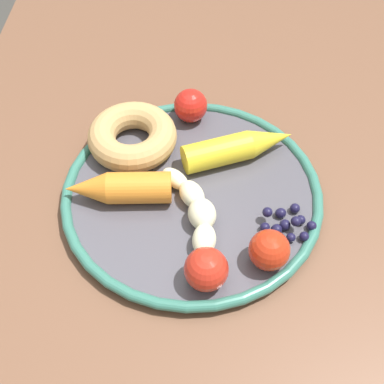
% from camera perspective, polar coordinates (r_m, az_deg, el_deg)
% --- Properties ---
extents(dining_table, '(1.01, 0.70, 0.75)m').
position_cam_1_polar(dining_table, '(0.67, 3.54, -8.69)').
color(dining_table, brown).
rests_on(dining_table, ground_plane).
extents(plate, '(0.30, 0.30, 0.02)m').
position_cam_1_polar(plate, '(0.59, 0.00, -0.18)').
color(plate, '#4C4A53').
rests_on(plate, dining_table).
extents(banana, '(0.15, 0.07, 0.03)m').
position_cam_1_polar(banana, '(0.55, 0.43, -2.72)').
color(banana, '#EAE9BD').
rests_on(banana, plate).
extents(carrot_orange, '(0.04, 0.12, 0.04)m').
position_cam_1_polar(carrot_orange, '(0.57, -8.18, 0.43)').
color(carrot_orange, orange).
rests_on(carrot_orange, plate).
extents(carrot_yellow, '(0.08, 0.14, 0.03)m').
position_cam_1_polar(carrot_yellow, '(0.61, 5.24, 4.97)').
color(carrot_yellow, yellow).
rests_on(carrot_yellow, plate).
extents(donut, '(0.13, 0.13, 0.03)m').
position_cam_1_polar(donut, '(0.62, -6.62, 6.14)').
color(donut, tan).
rests_on(donut, plate).
extents(blueberry_pile, '(0.05, 0.06, 0.02)m').
position_cam_1_polar(blueberry_pile, '(0.56, 10.47, -3.29)').
color(blueberry_pile, '#191638').
rests_on(blueberry_pile, plate).
extents(tomato_near, '(0.04, 0.04, 0.04)m').
position_cam_1_polar(tomato_near, '(0.50, 1.59, -8.55)').
color(tomato_near, red).
rests_on(tomato_near, plate).
extents(tomato_mid, '(0.04, 0.04, 0.04)m').
position_cam_1_polar(tomato_mid, '(0.65, -0.15, 9.54)').
color(tomato_mid, red).
rests_on(tomato_mid, plate).
extents(tomato_far, '(0.04, 0.04, 0.04)m').
position_cam_1_polar(tomato_far, '(0.52, 8.56, -6.37)').
color(tomato_far, red).
rests_on(tomato_far, plate).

